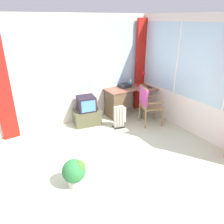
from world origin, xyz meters
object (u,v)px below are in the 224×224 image
Objects in this scene: paper_tray at (125,86)px; tv_remote at (149,87)px; desk_lamp at (143,76)px; space_heater at (120,117)px; potted_plant at (75,172)px; spray_bottle at (130,83)px; tv_on_stand at (87,112)px; desk at (117,102)px; wooden_armchair at (147,101)px.

tv_remote is at bearing -34.33° from paper_tray.
desk_lamp is 1.32× the size of paper_tray.
paper_tray is at bearing 49.23° from space_heater.
space_heater is at bearing 38.03° from potted_plant.
paper_tray is 0.63× the size of potted_plant.
spray_bottle reaches higher than space_heater.
potted_plant is (-2.80, -1.90, -0.74)m from desk_lamp.
spray_bottle reaches higher than tv_on_stand.
potted_plant is at bearing -138.66° from paper_tray.
desk is 2.64× the size of potted_plant.
spray_bottle is (-0.35, 0.07, -0.16)m from desk_lamp.
desk_lamp is 0.39m from spray_bottle.
wooden_armchair is at bearing -119.93° from desk_lamp.
desk reaches higher than tv_on_stand.
spray_bottle is 0.29× the size of tv_on_stand.
potted_plant is at bearing -145.77° from desk_lamp.
desk_lamp is 0.83× the size of potted_plant.
tv_on_stand is at bearing -174.74° from paper_tray.
potted_plant is at bearing -136.19° from desk.
spray_bottle is 0.45× the size of potted_plant.
tv_on_stand is 1.54× the size of potted_plant.
desk is 3.20× the size of desk_lamp.
spray_bottle is at bearing 2.70° from tv_on_stand.
paper_tray is 3.10m from potted_plant.
desk is 0.64m from spray_bottle.
paper_tray is at bearing 141.59° from tv_remote.
tv_on_stand is (-1.27, 0.76, -0.29)m from wooden_armchair.
tv_remote is 0.50× the size of paper_tray.
tv_remote is at bearing -18.36° from desk.
wooden_armchair is 1.51m from tv_on_stand.
tv_remote is 0.69× the size of spray_bottle.
tv_on_stand is (-0.91, -0.01, -0.08)m from desk.
tv_on_stand is at bearing 60.26° from potted_plant.
tv_on_stand is at bearing 179.87° from desk_lamp.
desk_lamp is 0.36m from tv_remote.
potted_plant is (-2.29, -2.02, -0.52)m from paper_tray.
tv_on_stand is (-1.20, -0.11, -0.47)m from paper_tray.
paper_tray is at bearing 18.40° from desk.
desk_lamp is 1.84× the size of spray_bottle.
tv_on_stand is 1.31× the size of space_heater.
paper_tray is 0.41× the size of tv_on_stand.
tv_on_stand is 0.84m from space_heater.
desk_lamp reaches higher than desk.
desk is 5.87× the size of spray_bottle.
wooden_armchair reaches higher than tv_remote.
tv_on_stand is at bearing -177.30° from spray_bottle.
space_heater is 2.16m from potted_plant.
paper_tray is 1.30m from tv_on_stand.
tv_on_stand is (-1.36, -0.06, -0.53)m from spray_bottle.
potted_plant is (-2.84, -1.64, -0.49)m from tv_remote.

